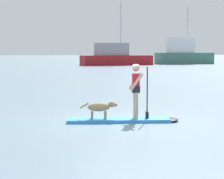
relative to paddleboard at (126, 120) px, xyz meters
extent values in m
plane|color=slate|center=(-0.23, 0.03, -0.05)|extent=(400.00, 400.00, 0.00)
cube|color=#338CD8|center=(-0.23, 0.03, 0.00)|extent=(3.20, 1.15, 0.10)
ellipsoid|color=black|center=(1.32, -0.18, 0.00)|extent=(0.65, 0.77, 0.10)
cylinder|color=tan|center=(0.32, 0.09, 0.46)|extent=(0.12, 0.12, 0.82)
cylinder|color=tan|center=(0.28, -0.17, 0.46)|extent=(0.12, 0.12, 0.82)
cube|color=black|center=(0.30, -0.04, 0.95)|extent=(0.27, 0.39, 0.20)
cube|color=#B21E2D|center=(0.30, -0.04, 1.14)|extent=(0.24, 0.36, 0.56)
sphere|color=tan|center=(0.30, -0.04, 1.59)|extent=(0.22, 0.22, 0.22)
ellipsoid|color=white|center=(0.30, -0.04, 1.65)|extent=(0.23, 0.23, 0.11)
cylinder|color=tan|center=(0.32, 0.15, 1.18)|extent=(0.43, 0.15, 0.54)
cylinder|color=tan|center=(0.27, -0.23, 1.18)|extent=(0.43, 0.15, 0.54)
cylinder|color=black|center=(0.65, -0.09, 0.84)|extent=(0.04, 0.04, 1.57)
cube|color=black|center=(0.65, -0.09, 0.15)|extent=(0.10, 0.19, 0.20)
ellipsoid|color=#997A51|center=(-0.82, 0.11, 0.40)|extent=(0.70, 0.31, 0.26)
ellipsoid|color=#997A51|center=(-0.43, 0.06, 0.48)|extent=(0.24, 0.19, 0.18)
ellipsoid|color=brown|center=(-0.32, 0.04, 0.46)|extent=(0.13, 0.10, 0.08)
cylinder|color=#997A51|center=(-1.26, 0.17, 0.45)|extent=(0.27, 0.09, 0.18)
cylinder|color=#997A51|center=(-0.61, 0.16, 0.16)|extent=(0.07, 0.07, 0.22)
cylinder|color=#997A51|center=(-0.63, 0.01, 0.16)|extent=(0.07, 0.07, 0.22)
cylinder|color=#997A51|center=(-1.01, 0.22, 0.16)|extent=(0.07, 0.07, 0.22)
cylinder|color=#997A51|center=(-1.03, 0.07, 0.16)|extent=(0.07, 0.07, 0.22)
cube|color=maroon|center=(10.44, 50.13, 0.69)|extent=(11.25, 4.64, 1.48)
cube|color=gray|center=(9.61, 50.13, 2.35)|extent=(5.21, 2.83, 1.83)
cylinder|color=silver|center=(10.98, 50.13, 5.40)|extent=(0.20, 0.20, 7.94)
cylinder|color=silver|center=(9.61, 50.13, 2.63)|extent=(3.79, 0.90, 0.14)
cube|color=#3F7266|center=(22.52, 53.96, 0.87)|extent=(9.56, 3.85, 1.85)
cube|color=silver|center=(21.82, 53.96, 2.99)|extent=(4.38, 2.64, 2.38)
cylinder|color=silver|center=(22.99, 53.96, 5.56)|extent=(0.20, 0.20, 7.53)
cylinder|color=silver|center=(21.82, 53.96, 3.00)|extent=(3.27, 0.42, 0.14)
camera|label=1|loc=(-2.98, -12.62, 2.11)|focal=68.71mm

